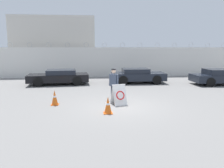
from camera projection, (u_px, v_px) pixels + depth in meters
The scene contains 10 objects.
ground_plane at pixel (121, 106), 10.72m from camera, with size 90.00×90.00×0.00m, color gray.
perimeter_wall at pixel (104, 62), 21.43m from camera, with size 36.00×0.30×3.33m.
building_block at pixel (57, 46), 26.26m from camera, with size 8.82×7.42×6.14m.
barricade_sign at pixel (119, 95), 10.87m from camera, with size 0.82×0.84×1.02m.
security_guard at pixel (114, 83), 11.50m from camera, with size 0.49×0.64×1.74m.
traffic_cone_near at pixel (108, 105), 9.43m from camera, with size 0.39×0.39×0.73m.
traffic_cone_mid at pixel (55, 98), 10.84m from camera, with size 0.37×0.37×0.75m.
parked_car_front_coupe at pixel (59, 77), 16.96m from camera, with size 4.70×2.23×1.14m.
parked_car_rear_sedan at pixel (137, 75), 17.68m from camera, with size 4.31×2.11×1.17m.
parked_car_far_side at pixel (223, 77), 16.87m from camera, with size 4.84×2.04×1.21m.
Camera 1 is at (-1.53, -10.30, 2.81)m, focal length 35.00 mm.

